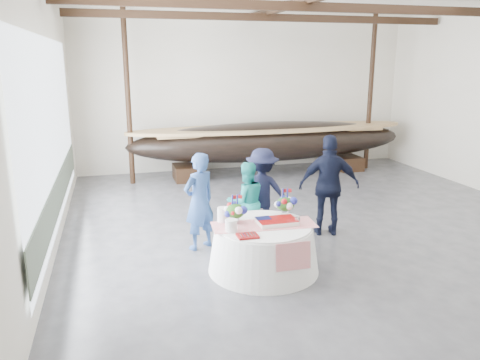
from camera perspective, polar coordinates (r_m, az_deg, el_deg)
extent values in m
cube|color=#3D3D42|center=(9.19, 11.12, -6.36)|extent=(10.00, 12.00, 0.01)
cube|color=silver|center=(14.25, 0.75, 10.51)|extent=(10.00, 0.02, 4.50)
cube|color=silver|center=(7.81, -23.23, 6.12)|extent=(0.02, 12.00, 4.50)
cube|color=black|center=(10.03, 8.36, 20.17)|extent=(9.80, 0.12, 0.18)
cube|color=black|center=(12.35, 3.49, 19.17)|extent=(9.80, 0.12, 0.18)
cylinder|color=black|center=(12.56, -13.49, 9.60)|extent=(0.14, 0.14, 4.50)
cylinder|color=black|center=(14.58, 15.61, 10.08)|extent=(0.14, 0.14, 4.50)
cube|color=silver|center=(8.82, -21.92, 5.43)|extent=(0.02, 7.00, 3.20)
cube|color=#596654|center=(9.03, -21.21, -1.46)|extent=(0.02, 7.00, 0.60)
cube|color=black|center=(13.01, -6.48, 0.92)|extent=(0.71, 0.92, 0.41)
cube|color=black|center=(14.55, 12.89, 2.08)|extent=(0.71, 0.92, 0.41)
ellipsoid|color=black|center=(13.44, 3.80, 4.73)|extent=(8.14, 1.63, 1.12)
cube|color=#9E7A4C|center=(13.39, 3.82, 6.02)|extent=(6.51, 1.07, 0.06)
cone|color=white|center=(7.41, 2.88, -8.31)|extent=(1.74, 1.74, 0.72)
cylinder|color=white|center=(7.27, 2.92, -5.63)|extent=(1.47, 1.47, 0.04)
cube|color=red|center=(7.27, 2.92, -5.46)|extent=(1.65, 0.68, 0.01)
cube|color=white|center=(7.30, 4.51, -5.12)|extent=(0.60, 0.40, 0.07)
cylinder|color=white|center=(6.95, -1.08, -5.58)|extent=(0.18, 0.18, 0.19)
cylinder|color=white|center=(7.37, -2.10, -4.24)|extent=(0.18, 0.18, 0.23)
cube|color=maroon|center=(6.78, 0.93, -6.82)|extent=(0.30, 0.24, 0.03)
cone|color=silver|center=(7.31, 7.04, -4.96)|extent=(0.09, 0.09, 0.12)
imported|color=navy|center=(8.10, -4.99, -2.61)|extent=(0.74, 0.66, 1.71)
imported|color=teal|center=(8.42, 0.77, -2.72)|extent=(0.73, 0.58, 1.48)
imported|color=black|center=(8.78, 2.72, -1.43)|extent=(1.22, 1.00, 1.65)
imported|color=black|center=(8.86, 10.82, -0.67)|extent=(1.20, 0.75, 1.91)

